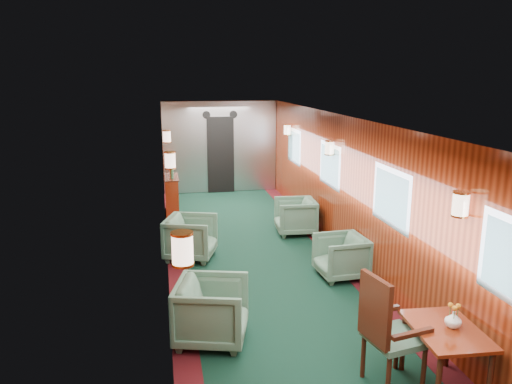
% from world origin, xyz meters
% --- Properties ---
extents(room, '(12.00, 12.10, 2.40)m').
position_xyz_m(room, '(0.00, 0.00, 1.63)').
color(room, black).
rests_on(room, ground).
extents(bulkhead, '(2.98, 0.17, 2.39)m').
position_xyz_m(bulkhead, '(0.00, 5.91, 1.18)').
color(bulkhead, '#BABBC1').
rests_on(bulkhead, ground).
extents(windows_right, '(0.02, 8.60, 0.80)m').
position_xyz_m(windows_right, '(1.49, 0.25, 1.45)').
color(windows_right, silver).
rests_on(windows_right, ground).
extents(wall_sconces, '(2.97, 7.97, 0.25)m').
position_xyz_m(wall_sconces, '(0.00, 0.57, 1.79)').
color(wall_sconces, beige).
rests_on(wall_sconces, ground).
extents(dining_table, '(0.68, 0.93, 0.67)m').
position_xyz_m(dining_table, '(1.12, -3.09, 0.56)').
color(dining_table, maroon).
rests_on(dining_table, ground).
extents(side_chair, '(0.62, 0.65, 1.20)m').
position_xyz_m(side_chair, '(0.57, -2.93, 0.65)').
color(side_chair, '#1E4737').
rests_on(side_chair, ground).
extents(credenza, '(0.30, 0.95, 1.13)m').
position_xyz_m(credenza, '(-1.34, 3.95, 0.44)').
color(credenza, maroon).
rests_on(credenza, ground).
extents(flower_vase, '(0.17, 0.17, 0.16)m').
position_xyz_m(flower_vase, '(1.19, -3.08, 0.75)').
color(flower_vase, white).
rests_on(flower_vase, dining_table).
extents(armchair_left_near, '(1.00, 0.98, 0.75)m').
position_xyz_m(armchair_left_near, '(-1.02, -1.71, 0.37)').
color(armchair_left_near, '#1E4737').
rests_on(armchair_left_near, ground).
extents(armchair_left_far, '(1.01, 1.00, 0.73)m').
position_xyz_m(armchair_left_far, '(-1.10, 1.07, 0.37)').
color(armchair_left_far, '#1E4737').
rests_on(armchair_left_far, ground).
extents(armchair_right_near, '(0.76, 0.75, 0.66)m').
position_xyz_m(armchair_right_near, '(1.13, -0.19, 0.33)').
color(armchair_right_near, '#1E4737').
rests_on(armchair_right_near, ground).
extents(armchair_right_far, '(0.82, 0.80, 0.70)m').
position_xyz_m(armchair_right_far, '(1.01, 2.05, 0.35)').
color(armchair_right_far, '#1E4737').
rests_on(armchair_right_far, ground).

